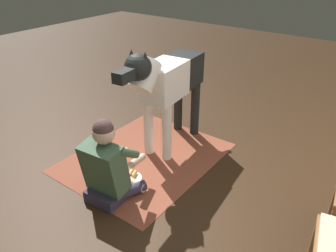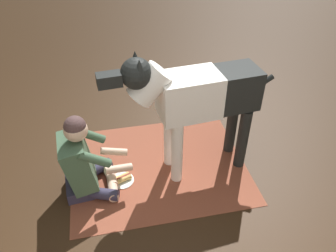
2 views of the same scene
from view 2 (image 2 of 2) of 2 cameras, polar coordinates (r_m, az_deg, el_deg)
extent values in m
plane|color=#362213|center=(3.50, -3.99, -8.42)|extent=(14.68, 14.68, 0.00)
cube|color=brown|center=(3.59, -1.62, -6.75)|extent=(1.82, 1.48, 0.01)
cube|color=#312E46|center=(3.42, -14.90, -9.83)|extent=(0.27, 0.36, 0.12)
cylinder|color=#312E46|center=(3.52, -12.55, -7.54)|extent=(0.40, 0.30, 0.11)
cylinder|color=beige|center=(3.48, -9.94, -7.94)|extent=(0.15, 0.37, 0.09)
cylinder|color=#312E46|center=(3.31, -11.88, -11.19)|extent=(0.41, 0.24, 0.11)
cylinder|color=beige|center=(3.36, -9.48, -9.92)|extent=(0.10, 0.36, 0.09)
cube|color=#415E44|center=(3.21, -15.10, -5.91)|extent=(0.33, 0.43, 0.53)
cylinder|color=#415E44|center=(3.24, -13.22, -1.50)|extent=(0.30, 0.11, 0.24)
cylinder|color=beige|center=(3.35, -9.22, -4.33)|extent=(0.27, 0.09, 0.12)
cylinder|color=#415E44|center=(2.97, -12.45, -5.55)|extent=(0.30, 0.11, 0.24)
cylinder|color=beige|center=(3.17, -8.45, -7.22)|extent=(0.28, 0.13, 0.12)
sphere|color=beige|center=(2.98, -15.50, -0.67)|extent=(0.21, 0.21, 0.21)
sphere|color=#4B3534|center=(2.95, -15.61, -0.10)|extent=(0.19, 0.19, 0.19)
cylinder|color=white|center=(3.23, 1.55, -4.59)|extent=(0.11, 0.11, 0.70)
cylinder|color=white|center=(3.41, 0.22, -1.89)|extent=(0.11, 0.11, 0.70)
cylinder|color=black|center=(3.46, 12.61, -2.20)|extent=(0.11, 0.11, 0.70)
cylinder|color=black|center=(3.63, 10.81, 0.19)|extent=(0.11, 0.11, 0.70)
cube|color=white|center=(3.03, 3.62, 5.28)|extent=(0.58, 0.41, 0.40)
cube|color=black|center=(3.19, 10.84, 6.39)|extent=(0.51, 0.38, 0.38)
cylinder|color=white|center=(2.85, -3.19, 7.16)|extent=(0.42, 0.29, 0.40)
sphere|color=black|center=(2.77, -5.42, 8.90)|extent=(0.27, 0.27, 0.27)
cube|color=black|center=(2.75, -10.02, 7.77)|extent=(0.21, 0.14, 0.11)
cone|color=black|center=(2.65, -4.86, 10.07)|extent=(0.10, 0.10, 0.12)
cone|color=black|center=(2.80, -5.64, 11.51)|extent=(0.10, 0.10, 0.12)
cylinder|color=black|center=(3.32, 14.76, 6.36)|extent=(0.36, 0.08, 0.23)
cylinder|color=white|center=(3.47, -7.82, -9.19)|extent=(0.24, 0.24, 0.01)
cylinder|color=#D6B463|center=(3.46, -8.02, -8.62)|extent=(0.18, 0.11, 0.05)
cylinder|color=#D6B463|center=(3.43, -7.71, -9.07)|extent=(0.18, 0.11, 0.05)
cylinder|color=maroon|center=(3.44, -7.88, -8.76)|extent=(0.19, 0.10, 0.04)
camera|label=1|loc=(2.11, -87.08, -7.26)|focal=35.69mm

